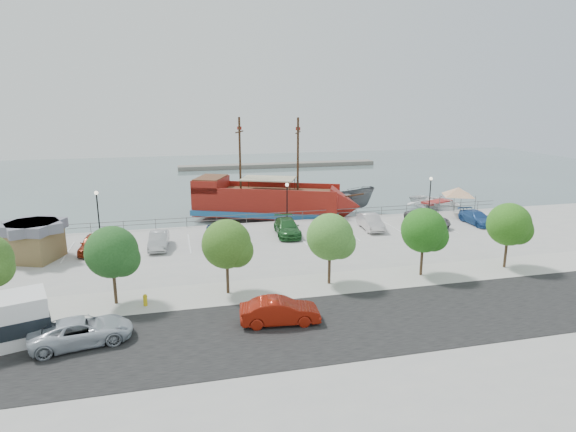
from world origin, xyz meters
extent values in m
plane|color=#4F6163|center=(0.00, 0.00, -1.00)|extent=(160.00, 160.00, 0.00)
cube|color=#9B9B99|center=(0.00, -21.00, -0.60)|extent=(100.00, 58.00, 1.20)
cube|color=black|center=(0.00, -16.00, 0.01)|extent=(100.00, 8.00, 0.04)
cube|color=#ADAAA3|center=(0.00, -10.00, 0.01)|extent=(100.00, 4.00, 0.05)
cylinder|color=#606061|center=(0.00, 7.80, 0.95)|extent=(50.00, 0.06, 0.06)
cylinder|color=#606061|center=(0.00, 7.80, 0.55)|extent=(50.00, 0.06, 0.06)
cube|color=gray|center=(10.00, 55.00, -0.60)|extent=(40.00, 3.00, 0.80)
cube|color=maroon|center=(-0.83, 12.86, 0.92)|extent=(16.87, 11.04, 2.63)
cube|color=#22609A|center=(-0.83, 12.86, 0.06)|extent=(17.27, 11.44, 0.61)
cone|color=maroon|center=(7.36, 9.34, 0.92)|extent=(4.89, 5.74, 4.86)
cube|color=maroon|center=(-6.87, 15.45, 2.95)|extent=(4.79, 5.85, 1.42)
cube|color=brown|center=(-6.87, 15.45, 3.71)|extent=(4.44, 5.39, 0.12)
cube|color=brown|center=(-0.36, 12.66, 2.29)|extent=(13.84, 9.28, 0.15)
cube|color=maroon|center=(0.13, 15.09, 2.59)|extent=(14.96, 6.57, 0.71)
cube|color=maroon|center=(-1.78, 10.62, 2.59)|extent=(14.96, 6.57, 0.71)
cylinder|color=#382111|center=(2.43, 11.46, 6.39)|extent=(0.32, 0.32, 8.30)
cylinder|color=#382111|center=(-3.61, 14.05, 6.39)|extent=(0.32, 0.32, 8.30)
cylinder|color=#382111|center=(2.43, 11.46, 8.92)|extent=(1.33, 2.85, 0.14)
cylinder|color=#382111|center=(-3.61, 14.05, 8.92)|extent=(1.33, 2.85, 0.14)
cube|color=#BAB38D|center=(-0.64, 12.78, 3.76)|extent=(6.91, 5.85, 0.12)
cylinder|color=#382111|center=(8.01, 9.06, 2.14)|extent=(2.38, 1.14, 0.60)
imported|color=#53575B|center=(8.76, 13.59, 0.45)|extent=(7.68, 3.36, 2.90)
imported|color=white|center=(20.46, 12.36, -0.25)|extent=(7.39, 8.63, 1.51)
cube|color=slate|center=(-15.15, 9.20, -0.81)|extent=(6.71, 2.32, 0.38)
cube|color=slate|center=(9.04, 9.20, -0.79)|extent=(7.68, 3.43, 0.42)
cube|color=#6B635A|center=(14.77, 9.20, -0.82)|extent=(6.41, 3.20, 0.35)
cube|color=brown|center=(-22.05, 0.44, 1.22)|extent=(4.30, 4.30, 2.43)
cube|color=slate|center=(-22.05, 0.44, 2.71)|extent=(4.87, 4.87, 0.77)
cylinder|color=slate|center=(17.35, 6.66, 1.12)|extent=(0.09, 0.09, 2.24)
cylinder|color=slate|center=(19.80, 7.68, 1.12)|extent=(0.09, 0.09, 2.24)
cylinder|color=slate|center=(18.36, 4.21, 1.12)|extent=(0.09, 0.09, 2.24)
cylinder|color=slate|center=(20.81, 5.23, 1.12)|extent=(0.09, 0.09, 2.24)
pyramid|color=silver|center=(19.08, 5.94, 3.11)|extent=(5.59, 5.59, 0.92)
imported|color=#B2BBC5|center=(-16.19, -14.89, 0.71)|extent=(5.44, 3.27, 1.41)
imported|color=maroon|center=(-5.64, -15.07, 0.75)|extent=(4.67, 2.03, 1.49)
cylinder|color=gold|center=(-13.20, -10.80, 0.31)|extent=(0.25, 0.25, 0.63)
sphere|color=gold|center=(-13.20, -10.80, 0.65)|extent=(0.27, 0.27, 0.27)
cylinder|color=black|center=(-18.00, 6.50, 2.00)|extent=(0.12, 0.12, 4.00)
sphere|color=#FFF2CC|center=(-18.00, 6.50, 4.10)|extent=(0.36, 0.36, 0.36)
cylinder|color=black|center=(0.00, 6.50, 2.00)|extent=(0.12, 0.12, 4.00)
sphere|color=#FFF2CC|center=(0.00, 6.50, 4.10)|extent=(0.36, 0.36, 0.36)
cylinder|color=black|center=(16.00, 6.50, 2.00)|extent=(0.12, 0.12, 4.00)
sphere|color=#FFF2CC|center=(16.00, 6.50, 4.10)|extent=(0.36, 0.36, 0.36)
cylinder|color=#473321|center=(-15.00, -10.00, 1.10)|extent=(0.20, 0.20, 2.20)
sphere|color=#1E481B|center=(-15.00, -10.00, 3.40)|extent=(3.20, 3.20, 3.20)
sphere|color=#1E481B|center=(-14.40, -10.30, 3.00)|extent=(2.20, 2.20, 2.20)
cylinder|color=#473321|center=(-8.00, -10.00, 1.10)|extent=(0.20, 0.20, 2.20)
sphere|color=#335C1B|center=(-8.00, -10.00, 3.40)|extent=(3.20, 3.20, 3.20)
sphere|color=#335C1B|center=(-7.40, -10.30, 3.00)|extent=(2.20, 2.20, 2.20)
cylinder|color=#473321|center=(-1.00, -10.00, 1.10)|extent=(0.20, 0.20, 2.20)
sphere|color=#3E7429|center=(-1.00, -10.00, 3.40)|extent=(3.20, 3.20, 3.20)
sphere|color=#3E7429|center=(-0.40, -10.30, 3.00)|extent=(2.20, 2.20, 2.20)
cylinder|color=#473321|center=(6.00, -10.00, 1.10)|extent=(0.20, 0.20, 2.20)
sphere|color=#1F5815|center=(6.00, -10.00, 3.40)|extent=(3.20, 3.20, 3.20)
sphere|color=#1F5815|center=(6.60, -10.30, 3.00)|extent=(2.20, 2.20, 2.20)
cylinder|color=#473321|center=(13.00, -10.00, 1.10)|extent=(0.20, 0.20, 2.20)
sphere|color=#2B6317|center=(13.00, -10.00, 3.40)|extent=(3.20, 3.20, 3.20)
sphere|color=#2B6317|center=(13.60, -10.30, 3.00)|extent=(2.20, 2.20, 2.20)
imported|color=maroon|center=(-17.88, 1.49, 0.74)|extent=(2.21, 4.52, 1.48)
imported|color=#ABACAF|center=(-12.58, 1.25, 0.71)|extent=(1.80, 4.38, 1.41)
imported|color=navy|center=(-7.17, 1.44, 0.78)|extent=(2.79, 5.69, 1.56)
imported|color=#245E29|center=(-0.93, 2.65, 0.75)|extent=(2.53, 5.33, 1.50)
imported|color=black|center=(3.71, 2.50, 0.67)|extent=(2.31, 4.19, 1.35)
imported|color=silver|center=(7.51, 2.69, 0.74)|extent=(1.93, 4.63, 1.49)
imported|color=slate|center=(13.71, 2.77, 0.73)|extent=(3.16, 5.58, 1.47)
imported|color=#265296|center=(18.87, 2.06, 0.67)|extent=(1.90, 4.61, 1.33)
camera|label=1|loc=(-11.17, -39.69, 12.48)|focal=30.00mm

